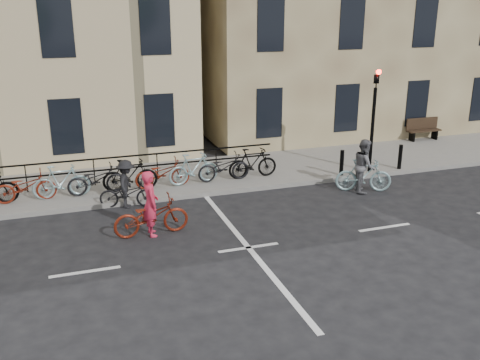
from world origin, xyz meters
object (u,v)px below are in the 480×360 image
object	(u,v)px
bench	(423,128)
cyclist_grey	(364,171)
cyclist_pink	(151,213)
cyclist_dark	(127,189)
traffic_light	(374,108)

from	to	relation	value
bench	cyclist_grey	xyz separation A→B (m)	(-5.96, -4.87, 0.04)
cyclist_pink	cyclist_grey	bearing A→B (deg)	-82.80
bench	cyclist_grey	size ratio (longest dim) A/B	0.85
cyclist_grey	cyclist_dark	xyz separation A→B (m)	(-7.54, 1.03, -0.13)
cyclist_pink	cyclist_dark	bearing A→B (deg)	5.74
traffic_light	cyclist_grey	size ratio (longest dim) A/B	2.08
traffic_light	cyclist_pink	world-z (taller)	traffic_light
traffic_light	bench	xyz separation A→B (m)	(4.80, 3.39, -1.78)
bench	cyclist_dark	xyz separation A→B (m)	(-13.50, -3.83, -0.09)
cyclist_dark	cyclist_grey	bearing A→B (deg)	-83.30
cyclist_grey	cyclist_dark	world-z (taller)	cyclist_grey
cyclist_pink	cyclist_dark	size ratio (longest dim) A/B	1.15
bench	cyclist_grey	bearing A→B (deg)	-140.78
bench	traffic_light	bearing A→B (deg)	-144.75
cyclist_pink	traffic_light	bearing A→B (deg)	-74.61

